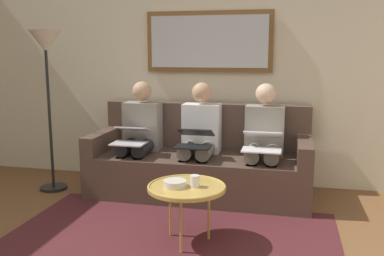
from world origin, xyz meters
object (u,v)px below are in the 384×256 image
object	(u,v)px
framed_mirror	(209,42)
bowl	(175,184)
person_middle	(200,136)
couch	(201,163)
person_right	(140,133)
laptop_black	(195,139)
cup	(195,181)
laptop_silver	(131,135)
standing_lamp	(46,59)
coffee_table	(187,188)
laptop_white	(262,141)
person_left	(264,139)

from	to	relation	value
framed_mirror	bowl	distance (m)	1.96
person_middle	couch	bearing A→B (deg)	-90.00
couch	person_right	bearing A→B (deg)	6.13
couch	laptop_black	xyz separation A→B (m)	(0.00, 0.30, 0.32)
cup	laptop_black	size ratio (longest dim) A/B	0.24
person_right	laptop_silver	size ratio (longest dim) A/B	2.99
cup	person_middle	xyz separation A→B (m)	(0.21, -1.15, 0.11)
cup	standing_lamp	world-z (taller)	standing_lamp
laptop_silver	laptop_black	bearing A→B (deg)	-179.67
bowl	person_middle	bearing A→B (deg)	-87.12
framed_mirror	cup	bearing A→B (deg)	97.28
laptop_silver	person_middle	bearing A→B (deg)	-159.77
coffee_table	standing_lamp	bearing A→B (deg)	-29.32
laptop_white	person_middle	distance (m)	0.68
coffee_table	laptop_silver	distance (m)	1.22
coffee_table	laptop_white	size ratio (longest dim) A/B	1.55
framed_mirror	person_right	world-z (taller)	framed_mirror
coffee_table	person_right	bearing A→B (deg)	-55.78
standing_lamp	laptop_white	bearing A→B (deg)	179.18
cup	laptop_white	xyz separation A→B (m)	(-0.43, -0.92, 0.13)
person_left	laptop_silver	distance (m)	1.30
bowl	person_right	xyz separation A→B (m)	(0.70, -1.18, 0.13)
person_left	laptop_black	bearing A→B (deg)	19.94
person_left	laptop_white	bearing A→B (deg)	90.00
coffee_table	person_right	xyz separation A→B (m)	(0.78, -1.15, 0.17)
cup	bowl	bearing A→B (deg)	11.92
couch	standing_lamp	distance (m)	1.90
cup	person_right	world-z (taller)	person_right
laptop_black	standing_lamp	size ratio (longest dim) A/B	0.22
couch	person_left	world-z (taller)	person_left
laptop_black	person_left	bearing A→B (deg)	-160.06
cup	person_right	xyz separation A→B (m)	(0.85, -1.15, 0.11)
person_left	laptop_white	world-z (taller)	person_left
laptop_silver	coffee_table	bearing A→B (deg)	130.56
framed_mirror	laptop_silver	bearing A→B (deg)	47.27
coffee_table	laptop_black	world-z (taller)	laptop_black
framed_mirror	person_right	xyz separation A→B (m)	(0.64, 0.46, -0.94)
laptop_silver	standing_lamp	size ratio (longest dim) A/B	0.23
cup	person_right	bearing A→B (deg)	-53.74
laptop_silver	standing_lamp	bearing A→B (deg)	-2.33
laptop_white	person_right	distance (m)	1.30
cup	laptop_black	distance (m)	0.95
framed_mirror	bowl	xyz separation A→B (m)	(-0.06, 1.64, -1.07)
couch	bowl	bearing A→B (deg)	92.72
cup	laptop_white	bearing A→B (deg)	-115.21
bowl	standing_lamp	xyz separation A→B (m)	(1.61, -0.98, 0.90)
bowl	framed_mirror	bearing A→B (deg)	-87.92
bowl	person_left	bearing A→B (deg)	-116.13
bowl	person_right	size ratio (longest dim) A/B	0.15
couch	cup	bearing A→B (deg)	99.56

